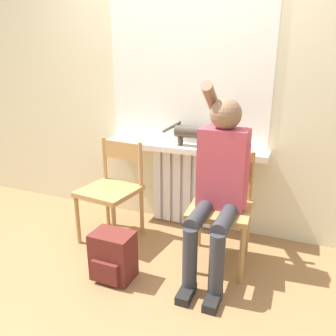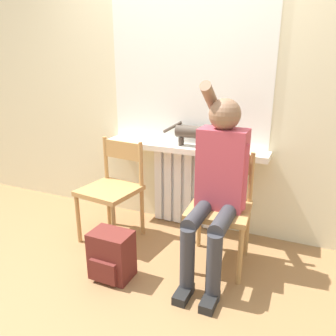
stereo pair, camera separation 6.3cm
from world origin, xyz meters
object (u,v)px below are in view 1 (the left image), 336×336
at_px(chair_left, 112,188).
at_px(chair_right, 221,206).
at_px(person, 219,179).
at_px(cat, 195,132).
at_px(backpack, 113,256).

xyz_separation_m(chair_left, chair_right, (0.95, 0.00, 0.00)).
bearing_deg(person, cat, 123.63).
bearing_deg(chair_left, backpack, -52.23).
bearing_deg(chair_right, cat, 125.21).
bearing_deg(chair_right, person, -92.46).
distance_m(chair_right, person, 0.27).
relative_size(cat, backpack, 1.40).
distance_m(chair_right, cat, 0.72).
xyz_separation_m(chair_left, person, (0.96, -0.11, 0.25)).
bearing_deg(backpack, cat, 72.58).
distance_m(person, backpack, 0.94).
height_order(person, backpack, person).
xyz_separation_m(person, backpack, (-0.65, -0.40, -0.54)).
relative_size(chair_left, person, 0.62).
bearing_deg(cat, chair_right, -50.52).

